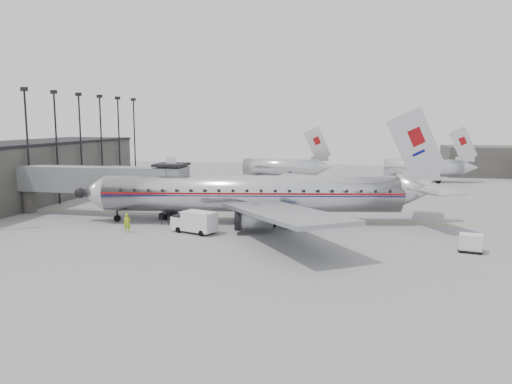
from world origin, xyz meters
The scene contains 12 objects.
ground centered at (0.00, 0.00, 0.00)m, with size 160.00×160.00×0.00m, color slate.
terminal centered at (-34.00, 10.00, 4.00)m, with size 12.00×46.00×8.00m, color #393634.
apron_line centered at (3.00, 6.00, 0.01)m, with size 0.15×60.00×0.01m, color gold.
jet_bridge centered at (-16.66, 3.67, 4.18)m, with size 21.00×6.20×7.10m.
floodlight_masts centered at (-27.50, 13.00, 8.36)m, with size 0.90×42.25×15.25m.
distant_aircraft_near centered at (-1.79, 42.00, 2.73)m, with size 16.39×3.20×10.26m.
distant_aircraft_mid centered at (24.21, 46.00, 2.73)m, with size 16.39×3.20×10.26m.
airliner centered at (1.52, 3.14, 3.23)m, with size 40.35×37.09×12.84m.
service_van centered at (-3.88, -3.25, 1.17)m, with size 5.06×3.37×2.22m.
baggage_cart_navy centered at (6.00, 0.72, 0.79)m, with size 2.24×1.95×1.49m.
baggage_cart_white centered at (21.82, -5.66, 0.83)m, with size 2.27×1.92×1.56m.
ramp_worker centered at (-10.57, -4.50, 0.98)m, with size 0.72×0.47×1.97m, color #A4BD16.
Camera 1 is at (12.00, -50.30, 11.21)m, focal length 35.00 mm.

